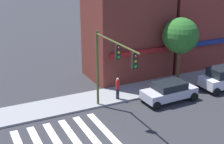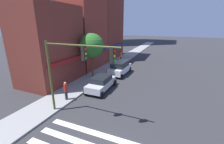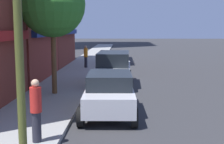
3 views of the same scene
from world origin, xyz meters
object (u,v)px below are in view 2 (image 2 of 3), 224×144
suv_white (120,67)px  pedestrian_orange_vest (121,57)px  pedestrian_red_jacket (66,90)px  street_tree (92,46)px  sedan_silver (101,83)px  traffic_signal (73,64)px

suv_white → pedestrian_orange_vest: bearing=20.3°
pedestrian_red_jacket → street_tree: (6.56, 0.91, 3.33)m
sedan_silver → pedestrian_orange_vest: pedestrian_orange_vest is taller
suv_white → sedan_silver: bearing=-178.6°
sedan_silver → pedestrian_red_jacket: (-3.59, 1.89, 0.23)m
pedestrian_red_jacket → street_tree: 7.41m
traffic_signal → pedestrian_red_jacket: 4.41m
pedestrian_orange_vest → suv_white: bearing=-160.9°
suv_white → street_tree: (-3.09, 2.80, 3.37)m
sedan_silver → suv_white: 6.06m
pedestrian_red_jacket → street_tree: bearing=-89.9°
pedestrian_orange_vest → sedan_silver: bearing=-169.3°
pedestrian_orange_vest → traffic_signal: bearing=-170.7°
traffic_signal → sedan_silver: traffic_signal is taller
suv_white → pedestrian_red_jacket: suv_white is taller
traffic_signal → pedestrian_orange_vest: bearing=9.1°
pedestrian_orange_vest → pedestrian_red_jacket: (-16.76, -0.54, 0.00)m
sedan_silver → suv_white: size_ratio=0.94×
sedan_silver → suv_white: bearing=-1.4°
sedan_silver → street_tree: bearing=42.0°
suv_white → pedestrian_red_jacket: 9.83m
sedan_silver → suv_white: suv_white is taller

